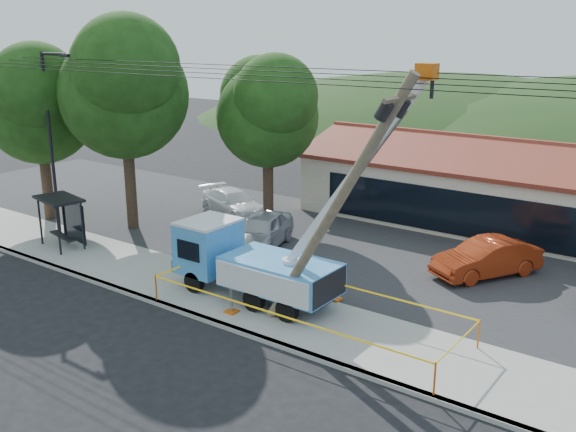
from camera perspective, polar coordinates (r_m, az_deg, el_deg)
The scene contains 17 objects.
ground at distance 20.99m, azimuth -8.57°, elevation -12.15°, with size 120.00×120.00×0.00m, color black.
curb at distance 22.32m, azimuth -4.75°, elevation -10.01°, with size 60.00×0.25×0.15m, color gray.
sidewalk at distance 23.64m, azimuth -1.71°, elevation -8.41°, with size 60.00×4.00×0.15m, color gray.
parking_lot at distance 29.92m, azimuth 7.73°, elevation -3.25°, with size 60.00×12.00×0.10m, color #28282B.
strip_mall at distance 35.14m, azimuth 19.90°, elevation 1.94°, with size 22.50×8.53×4.67m.
streetlight at distance 32.77m, azimuth -20.22°, elevation 7.07°, with size 2.13×0.22×9.00m.
tree_west_near at distance 32.90m, azimuth -14.43°, elevation 11.48°, with size 7.56×6.72×10.80m.
tree_west_far at distance 36.12m, azimuth -21.34°, elevation 9.69°, with size 6.84×6.08×9.48m.
tree_lot at distance 33.13m, azimuth -1.84°, elevation 9.71°, with size 6.30×5.60×8.94m.
hill_west at distance 74.26m, azimuth 13.56°, elevation 7.96°, with size 78.40×56.00×28.00m, color #1C3714.
utility_truck at distance 24.16m, azimuth -3.25°, elevation -3.96°, with size 10.21×3.58×8.87m.
leaning_pole at distance 19.98m, azimuth 4.76°, elevation 1.69°, with size 5.35×1.88×8.80m.
bus_shelter at distance 31.57m, azimuth -19.35°, elevation 0.48°, with size 2.72×1.98×2.38m.
caution_tape at distance 22.29m, azimuth 1.43°, elevation -7.67°, with size 11.20×3.45×1.00m.
car_silver at distance 30.20m, azimuth -2.42°, elevation -3.03°, with size 1.95×4.85×1.65m, color #A9ABB0.
car_red at distance 28.07m, azimuth 17.08°, elevation -5.26°, with size 1.63×4.67×1.54m, color #9F2C0F.
car_white at distance 35.60m, azimuth -4.83°, elevation -0.10°, with size 1.97×4.85×1.41m, color white.
Camera 1 is at (13.25, -12.97, 9.85)m, focal length 40.00 mm.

